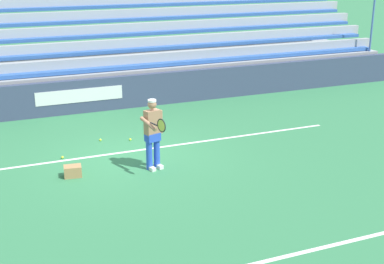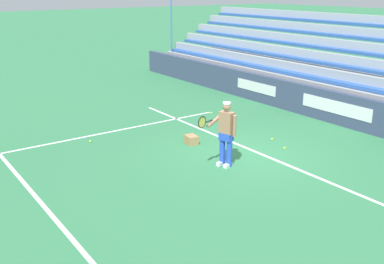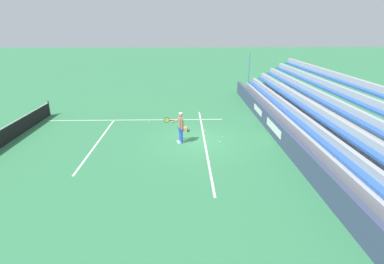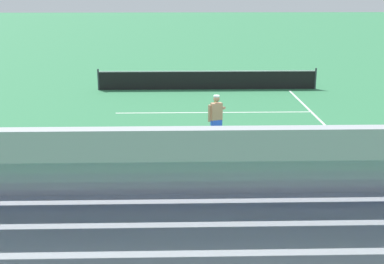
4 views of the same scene
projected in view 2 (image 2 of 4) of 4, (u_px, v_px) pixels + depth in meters
The scene contains 12 objects.
ground_plane at pixel (243, 156), 12.50m from camera, with size 160.00×160.00×0.00m, color #337A4C.
court_baseline_white at pixel (256, 152), 12.78m from camera, with size 12.00×0.10×0.01m, color white.
court_sideline_white at pixel (52, 143), 13.47m from camera, with size 0.10×12.00×0.01m, color white.
court_service_line_white at pixel (48, 210), 9.46m from camera, with size 8.22×0.10×0.01m, color white.
back_wall_sponsor_board at pixel (348, 111), 14.90m from camera, with size 25.66×0.25×1.10m.
tennis_player at pixel (225, 133), 11.56m from camera, with size 0.58×1.07×1.71m.
ball_box_cardboard at pixel (191, 140), 13.41m from camera, with size 0.40×0.30×0.26m, color #A87F51.
tennis_ball_stray_back at pixel (211, 113), 16.56m from camera, with size 0.07×0.07×0.07m, color #CCE533.
tennis_ball_on_baseline at pixel (90, 141), 13.56m from camera, with size 0.07×0.07×0.07m, color #CCE533.
tennis_ball_toward_net at pixel (272, 139), 13.76m from camera, with size 0.07×0.07×0.07m, color #CCE533.
tennis_ball_by_box at pixel (284, 148), 13.00m from camera, with size 0.07×0.07×0.07m, color #CCE533.
tennis_ball_far_right at pixel (223, 135), 14.16m from camera, with size 0.07×0.07×0.07m, color #CCE533.
Camera 2 is at (-8.67, 7.95, 4.52)m, focal length 42.00 mm.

